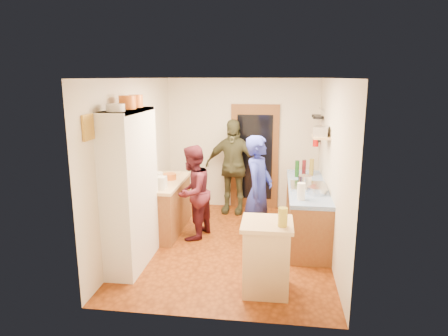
% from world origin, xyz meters
% --- Properties ---
extents(floor, '(3.00, 4.00, 0.02)m').
position_xyz_m(floor, '(0.00, 0.00, -0.01)').
color(floor, '#8B3F12').
rests_on(floor, ground).
extents(ceiling, '(3.00, 4.00, 0.02)m').
position_xyz_m(ceiling, '(0.00, 0.00, 2.61)').
color(ceiling, silver).
rests_on(ceiling, ground).
extents(wall_back, '(3.00, 0.02, 2.60)m').
position_xyz_m(wall_back, '(0.00, 2.01, 1.30)').
color(wall_back, beige).
rests_on(wall_back, ground).
extents(wall_front, '(3.00, 0.02, 2.60)m').
position_xyz_m(wall_front, '(0.00, -2.01, 1.30)').
color(wall_front, beige).
rests_on(wall_front, ground).
extents(wall_left, '(0.02, 4.00, 2.60)m').
position_xyz_m(wall_left, '(-1.51, 0.00, 1.30)').
color(wall_left, beige).
rests_on(wall_left, ground).
extents(wall_right, '(0.02, 4.00, 2.60)m').
position_xyz_m(wall_right, '(1.51, 0.00, 1.30)').
color(wall_right, beige).
rests_on(wall_right, ground).
extents(door_frame, '(0.95, 0.06, 2.10)m').
position_xyz_m(door_frame, '(0.25, 1.97, 1.05)').
color(door_frame, brown).
rests_on(door_frame, ground).
extents(door_glass, '(0.70, 0.02, 1.70)m').
position_xyz_m(door_glass, '(0.25, 1.94, 1.05)').
color(door_glass, black).
rests_on(door_glass, door_frame).
extents(hutch_body, '(0.40, 1.20, 2.20)m').
position_xyz_m(hutch_body, '(-1.30, -0.80, 1.10)').
color(hutch_body, white).
rests_on(hutch_body, ground).
extents(hutch_top_shelf, '(0.40, 1.14, 0.04)m').
position_xyz_m(hutch_top_shelf, '(-1.30, -0.80, 2.18)').
color(hutch_top_shelf, white).
rests_on(hutch_top_shelf, hutch_body).
extents(plate_stack, '(0.23, 0.23, 0.10)m').
position_xyz_m(plate_stack, '(-1.30, -1.15, 2.25)').
color(plate_stack, white).
rests_on(plate_stack, hutch_top_shelf).
extents(orange_pot_a, '(0.22, 0.22, 0.18)m').
position_xyz_m(orange_pot_a, '(-1.30, -0.75, 2.29)').
color(orange_pot_a, orange).
rests_on(orange_pot_a, hutch_top_shelf).
extents(orange_pot_b, '(0.20, 0.20, 0.17)m').
position_xyz_m(orange_pot_b, '(-1.30, -0.42, 2.29)').
color(orange_pot_b, orange).
rests_on(orange_pot_b, hutch_top_shelf).
extents(left_counter_base, '(0.60, 1.40, 0.85)m').
position_xyz_m(left_counter_base, '(-1.20, 0.45, 0.42)').
color(left_counter_base, brown).
rests_on(left_counter_base, ground).
extents(left_counter_top, '(0.64, 1.44, 0.05)m').
position_xyz_m(left_counter_top, '(-1.20, 0.45, 0.88)').
color(left_counter_top, '#DAAD86').
rests_on(left_counter_top, left_counter_base).
extents(toaster, '(0.27, 0.18, 0.20)m').
position_xyz_m(toaster, '(-1.15, -0.04, 1.00)').
color(toaster, white).
rests_on(toaster, left_counter_top).
extents(kettle, '(0.17, 0.17, 0.17)m').
position_xyz_m(kettle, '(-1.25, 0.33, 0.99)').
color(kettle, white).
rests_on(kettle, left_counter_top).
extents(orange_bowl, '(0.26, 0.26, 0.10)m').
position_xyz_m(orange_bowl, '(-1.12, 0.57, 0.95)').
color(orange_bowl, orange).
rests_on(orange_bowl, left_counter_top).
extents(chopping_board, '(0.32, 0.25, 0.02)m').
position_xyz_m(chopping_board, '(-1.18, 0.96, 0.91)').
color(chopping_board, '#DAAD86').
rests_on(chopping_board, left_counter_top).
extents(right_counter_base, '(0.60, 2.20, 0.84)m').
position_xyz_m(right_counter_base, '(1.20, 0.50, 0.42)').
color(right_counter_base, brown).
rests_on(right_counter_base, ground).
extents(right_counter_top, '(0.62, 2.22, 0.06)m').
position_xyz_m(right_counter_top, '(1.20, 0.50, 0.87)').
color(right_counter_top, blue).
rests_on(right_counter_top, right_counter_base).
extents(hob, '(0.55, 0.58, 0.04)m').
position_xyz_m(hob, '(1.20, 0.36, 0.92)').
color(hob, silver).
rests_on(hob, right_counter_top).
extents(pot_on_hob, '(0.21, 0.21, 0.14)m').
position_xyz_m(pot_on_hob, '(1.15, 0.43, 1.01)').
color(pot_on_hob, silver).
rests_on(pot_on_hob, hob).
extents(bottle_a, '(0.08, 0.08, 0.29)m').
position_xyz_m(bottle_a, '(1.05, 1.04, 1.05)').
color(bottle_a, '#143F14').
rests_on(bottle_a, right_counter_top).
extents(bottle_b, '(0.08, 0.08, 0.27)m').
position_xyz_m(bottle_b, '(1.18, 1.21, 1.04)').
color(bottle_b, '#591419').
rests_on(bottle_b, right_counter_top).
extents(bottle_c, '(0.09, 0.09, 0.30)m').
position_xyz_m(bottle_c, '(1.31, 1.17, 1.05)').
color(bottle_c, olive).
rests_on(bottle_c, right_counter_top).
extents(paper_towel, '(0.12, 0.12, 0.25)m').
position_xyz_m(paper_towel, '(1.05, -0.33, 1.02)').
color(paper_towel, white).
rests_on(paper_towel, right_counter_top).
extents(mixing_bowl, '(0.32, 0.32, 0.11)m').
position_xyz_m(mixing_bowl, '(1.30, 0.01, 0.96)').
color(mixing_bowl, silver).
rests_on(mixing_bowl, right_counter_top).
extents(island_base, '(0.55, 0.55, 0.86)m').
position_xyz_m(island_base, '(0.60, -1.31, 0.43)').
color(island_base, '#DAAD86').
rests_on(island_base, ground).
extents(island_top, '(0.62, 0.62, 0.05)m').
position_xyz_m(island_top, '(0.60, -1.31, 0.89)').
color(island_top, '#DAAD86').
rests_on(island_top, island_base).
extents(cutting_board, '(0.35, 0.28, 0.02)m').
position_xyz_m(cutting_board, '(0.55, -1.26, 0.90)').
color(cutting_board, white).
rests_on(cutting_board, island_top).
extents(oil_jar, '(0.11, 0.11, 0.22)m').
position_xyz_m(oil_jar, '(0.78, -1.43, 1.02)').
color(oil_jar, '#AD9E2D').
rests_on(oil_jar, island_top).
extents(pan_rail, '(0.02, 0.65, 0.02)m').
position_xyz_m(pan_rail, '(1.46, 1.52, 2.05)').
color(pan_rail, silver).
rests_on(pan_rail, wall_right).
extents(pan_hang_a, '(0.18, 0.18, 0.05)m').
position_xyz_m(pan_hang_a, '(1.40, 1.35, 1.92)').
color(pan_hang_a, black).
rests_on(pan_hang_a, pan_rail).
extents(pan_hang_b, '(0.16, 0.16, 0.05)m').
position_xyz_m(pan_hang_b, '(1.40, 1.55, 1.90)').
color(pan_hang_b, black).
rests_on(pan_hang_b, pan_rail).
extents(pan_hang_c, '(0.17, 0.17, 0.05)m').
position_xyz_m(pan_hang_c, '(1.40, 1.75, 1.91)').
color(pan_hang_c, black).
rests_on(pan_hang_c, pan_rail).
extents(wall_shelf, '(0.26, 0.42, 0.03)m').
position_xyz_m(wall_shelf, '(1.37, 0.45, 1.70)').
color(wall_shelf, '#DAAD86').
rests_on(wall_shelf, wall_right).
extents(radio, '(0.28, 0.34, 0.15)m').
position_xyz_m(radio, '(1.37, 0.45, 1.79)').
color(radio, silver).
rests_on(radio, wall_shelf).
extents(ext_bracket, '(0.06, 0.10, 0.04)m').
position_xyz_m(ext_bracket, '(1.47, 1.70, 1.45)').
color(ext_bracket, black).
rests_on(ext_bracket, wall_right).
extents(fire_extinguisher, '(0.11, 0.11, 0.32)m').
position_xyz_m(fire_extinguisher, '(1.41, 1.70, 1.50)').
color(fire_extinguisher, red).
rests_on(fire_extinguisher, wall_right).
extents(picture_frame, '(0.03, 0.25, 0.30)m').
position_xyz_m(picture_frame, '(-1.48, -1.55, 2.05)').
color(picture_frame, gold).
rests_on(picture_frame, wall_left).
extents(person_hob, '(0.58, 0.73, 1.76)m').
position_xyz_m(person_hob, '(0.45, 0.07, 0.88)').
color(person_hob, '#252F9B').
rests_on(person_hob, ground).
extents(person_left, '(0.77, 0.89, 1.55)m').
position_xyz_m(person_left, '(-0.62, 0.28, 0.78)').
color(person_left, '#481720').
rests_on(person_left, ground).
extents(person_back, '(1.12, 0.56, 1.84)m').
position_xyz_m(person_back, '(-0.15, 1.61, 0.92)').
color(person_back, '#3B3A24').
rests_on(person_back, ground).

